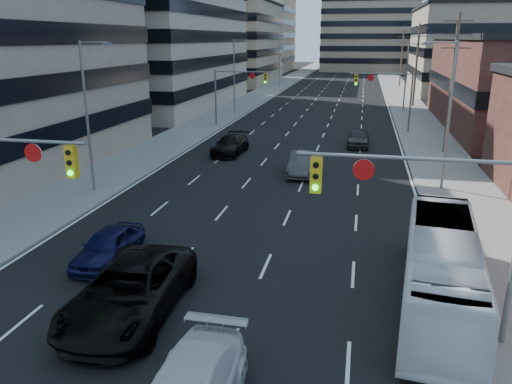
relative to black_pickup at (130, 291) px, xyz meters
name	(u,v)px	position (x,y,z in m)	size (l,w,h in m)	color
road_surface	(343,74)	(2.00, 122.70, -0.91)	(18.00, 300.00, 0.02)	black
sidewalk_left	(300,74)	(-9.50, 122.70, -0.85)	(5.00, 300.00, 0.15)	slate
sidewalk_right	(388,75)	(13.50, 122.70, -0.85)	(5.00, 300.00, 0.15)	slate
office_left_mid	(124,0)	(-25.00, 52.70, 13.08)	(26.00, 34.00, 28.00)	#ADA089
office_left_far	(225,44)	(-22.00, 92.70, 7.08)	(20.00, 30.00, 16.00)	gray
office_right_far	(483,51)	(27.00, 80.70, 6.08)	(22.00, 28.00, 14.00)	gray
bg_block_left	(248,35)	(-26.00, 132.70, 9.08)	(24.00, 24.00, 20.00)	#ADA089
bg_block_right	(475,51)	(34.00, 122.70, 5.08)	(22.00, 22.00, 12.00)	gray
signal_near_right	(429,208)	(9.45, 0.69, 3.40)	(6.59, 0.33, 6.00)	slate
signal_far_left	(237,86)	(-5.68, 37.69, 3.38)	(6.09, 0.33, 6.00)	slate
signal_far_right	(387,89)	(9.68, 37.69, 3.38)	(6.09, 0.33, 6.00)	slate
utility_pole_block	(452,82)	(14.20, 28.70, 4.85)	(2.20, 0.28, 11.00)	#4C3D2D
utility_pole_midblock	(416,64)	(14.20, 58.70, 4.85)	(2.20, 0.28, 11.00)	#4C3D2D
utility_pole_distant	(402,56)	(14.20, 88.70, 4.85)	(2.20, 0.28, 11.00)	#4C3D2D
streetlight_left_near	(89,111)	(-8.34, 12.70, 4.13)	(2.03, 0.22, 9.00)	slate
streetlight_left_mid	(235,72)	(-8.34, 47.70, 4.13)	(2.03, 0.22, 9.00)	slate
streetlight_left_far	(281,61)	(-8.34, 82.70, 4.13)	(2.03, 0.22, 9.00)	slate
streetlight_right_near	(447,109)	(12.34, 17.70, 4.13)	(2.03, 0.22, 9.00)	slate
streetlight_right_far	(405,72)	(12.34, 52.70, 4.13)	(2.03, 0.22, 9.00)	slate
black_pickup	(130,291)	(0.00, 0.00, 0.00)	(3.07, 6.66, 1.85)	black
transit_bus	(441,268)	(10.40, 2.91, 0.49)	(2.38, 10.18, 2.84)	white
sedan_blue	(108,246)	(-2.80, 3.76, -0.19)	(1.73, 4.31, 1.47)	black
sedan_grey_center	(302,164)	(3.47, 19.66, -0.15)	(1.63, 4.68, 1.54)	#343437
sedan_black_far	(230,145)	(-3.05, 24.89, -0.17)	(2.13, 5.23, 1.52)	black
sedan_grey_right	(359,138)	(7.20, 30.17, -0.14)	(1.86, 4.61, 1.57)	#2D2C2F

